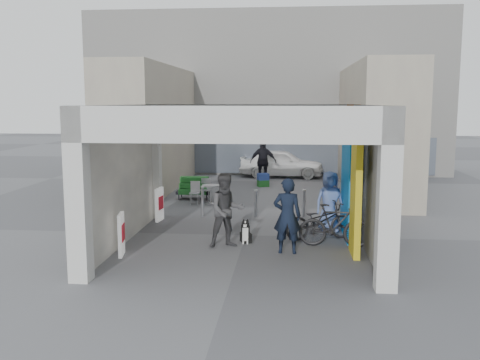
# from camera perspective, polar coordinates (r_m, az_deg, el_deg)

# --- Properties ---
(ground) EXTENTS (90.00, 90.00, 0.00)m
(ground) POSITION_cam_1_polar(r_m,az_deg,el_deg) (14.52, 0.61, -5.92)
(ground) COLOR #5D5D62
(ground) RESTS_ON ground
(arcade_canopy) EXTENTS (6.40, 6.45, 6.40)m
(arcade_canopy) POSITION_cam_1_polar(r_m,az_deg,el_deg) (13.28, 2.67, 2.83)
(arcade_canopy) COLOR beige
(arcade_canopy) RESTS_ON ground
(far_building) EXTENTS (18.00, 4.08, 8.00)m
(far_building) POSITION_cam_1_polar(r_m,az_deg,el_deg) (28.05, 2.95, 9.16)
(far_building) COLOR silver
(far_building) RESTS_ON ground
(plaza_bldg_left) EXTENTS (2.00, 9.00, 5.00)m
(plaza_bldg_left) POSITION_cam_1_polar(r_m,az_deg,el_deg) (22.28, -9.46, 5.45)
(plaza_bldg_left) COLOR #A39D87
(plaza_bldg_left) RESTS_ON ground
(plaza_bldg_right) EXTENTS (2.00, 9.00, 5.00)m
(plaza_bldg_right) POSITION_cam_1_polar(r_m,az_deg,el_deg) (21.82, 14.17, 5.25)
(plaza_bldg_right) COLOR #A39D87
(plaza_bldg_right) RESTS_ON ground
(bollard_left) EXTENTS (0.09, 0.09, 0.95)m
(bollard_left) POSITION_cam_1_polar(r_m,az_deg,el_deg) (16.80, -4.00, -2.32)
(bollard_left) COLOR #999BA1
(bollard_left) RESTS_ON ground
(bollard_center) EXTENTS (0.09, 0.09, 0.84)m
(bollard_center) POSITION_cam_1_polar(r_m,az_deg,el_deg) (16.72, 1.71, -2.55)
(bollard_center) COLOR #999BA1
(bollard_center) RESTS_ON ground
(bollard_right) EXTENTS (0.09, 0.09, 0.84)m
(bollard_right) POSITION_cam_1_polar(r_m,az_deg,el_deg) (16.90, 6.85, -2.49)
(bollard_right) COLOR #999BA1
(bollard_right) RESTS_ON ground
(advert_board_near) EXTENTS (0.18, 0.56, 1.00)m
(advert_board_near) POSITION_cam_1_polar(r_m,az_deg,el_deg) (12.85, -12.53, -5.67)
(advert_board_near) COLOR white
(advert_board_near) RESTS_ON ground
(advert_board_far) EXTENTS (0.15, 0.56, 1.00)m
(advert_board_far) POSITION_cam_1_polar(r_m,az_deg,el_deg) (16.36, -8.57, -2.57)
(advert_board_far) COLOR white
(advert_board_far) RESTS_ON ground
(cafe_set) EXTENTS (1.32, 1.07, 0.80)m
(cafe_set) POSITION_cam_1_polar(r_m,az_deg,el_deg) (19.22, -3.36, -1.55)
(cafe_set) COLOR #B0B0B5
(cafe_set) RESTS_ON ground
(produce_stand) EXTENTS (1.24, 0.67, 0.81)m
(produce_stand) POSITION_cam_1_polar(r_m,az_deg,el_deg) (19.88, -4.95, -1.12)
(produce_stand) COLOR black
(produce_stand) RESTS_ON ground
(crate_stack) EXTENTS (0.55, 0.49, 0.56)m
(crate_stack) POSITION_cam_1_polar(r_m,az_deg,el_deg) (22.78, 2.48, 0.00)
(crate_stack) COLOR #195821
(crate_stack) RESTS_ON ground
(border_collie) EXTENTS (0.24, 0.46, 0.64)m
(border_collie) POSITION_cam_1_polar(r_m,az_deg,el_deg) (13.69, 0.61, -5.69)
(border_collie) COLOR black
(border_collie) RESTS_ON ground
(man_with_dog) EXTENTS (0.68, 0.46, 1.81)m
(man_with_dog) POSITION_cam_1_polar(r_m,az_deg,el_deg) (12.70, 5.06, -3.82)
(man_with_dog) COLOR black
(man_with_dog) RESTS_ON ground
(man_back_turned) EXTENTS (1.08, 0.97, 1.85)m
(man_back_turned) POSITION_cam_1_polar(r_m,az_deg,el_deg) (13.18, -1.43, -3.27)
(man_back_turned) COLOR #414144
(man_back_turned) RESTS_ON ground
(man_elderly) EXTENTS (0.95, 0.77, 1.69)m
(man_elderly) POSITION_cam_1_polar(r_m,az_deg,el_deg) (15.02, 9.54, -2.26)
(man_elderly) COLOR #5D76B6
(man_elderly) RESTS_ON ground
(man_crates) EXTENTS (1.17, 0.52, 1.97)m
(man_crates) POSITION_cam_1_polar(r_m,az_deg,el_deg) (23.36, 2.50, 1.95)
(man_crates) COLOR black
(man_crates) RESTS_ON ground
(bicycle_front) EXTENTS (1.98, 1.22, 0.98)m
(bicycle_front) POSITION_cam_1_polar(r_m,az_deg,el_deg) (14.15, 8.48, -4.34)
(bicycle_front) COLOR black
(bicycle_front) RESTS_ON ground
(bicycle_rear) EXTENTS (1.81, 0.59, 1.08)m
(bicycle_rear) POSITION_cam_1_polar(r_m,az_deg,el_deg) (13.50, 10.11, -4.79)
(bicycle_rear) COLOR black
(bicycle_rear) RESTS_ON ground
(white_van) EXTENTS (4.05, 1.81, 1.35)m
(white_van) POSITION_cam_1_polar(r_m,az_deg,el_deg) (25.70, 4.45, 1.82)
(white_van) COLOR white
(white_van) RESTS_ON ground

